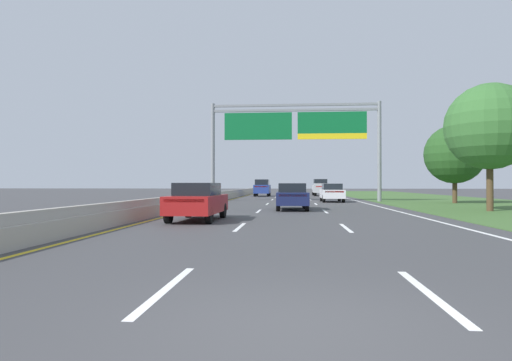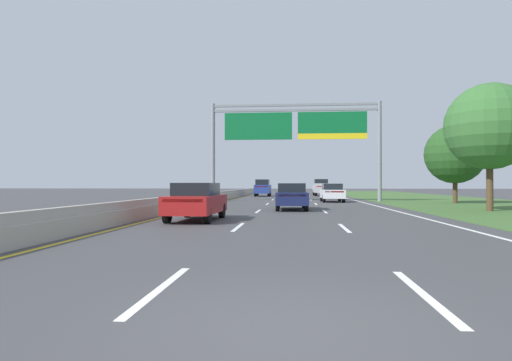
{
  "view_description": "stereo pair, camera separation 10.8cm",
  "coord_description": "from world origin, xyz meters",
  "px_view_note": "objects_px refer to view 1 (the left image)",
  "views": [
    {
      "loc": [
        -0.05,
        -4.61,
        1.51
      ],
      "look_at": [
        -2.73,
        28.51,
        1.8
      ],
      "focal_mm": 30.22,
      "sensor_mm": 36.0,
      "label": 1
    },
    {
      "loc": [
        0.05,
        -4.6,
        1.51
      ],
      "look_at": [
        -2.73,
        28.51,
        1.8
      ],
      "focal_mm": 30.22,
      "sensor_mm": 36.0,
      "label": 2
    }
  ],
  "objects_px": {
    "roadside_tree_mid": "(455,154)",
    "roadside_tree_near": "(490,127)",
    "pickup_truck_silver": "(321,188)",
    "car_blue_left_lane_suv": "(262,188)",
    "overhead_sign_gantry": "(295,131)",
    "car_red_left_lane_sedan": "(198,201)",
    "car_navy_centre_lane_sedan": "(292,196)",
    "car_white_right_lane_sedan": "(332,192)"
  },
  "relations": [
    {
      "from": "roadside_tree_mid",
      "to": "roadside_tree_near",
      "type": "bearing_deg",
      "value": -100.37
    },
    {
      "from": "roadside_tree_near",
      "to": "roadside_tree_mid",
      "type": "distance_m",
      "value": 10.47
    },
    {
      "from": "pickup_truck_silver",
      "to": "car_blue_left_lane_suv",
      "type": "bearing_deg",
      "value": 111.91
    },
    {
      "from": "overhead_sign_gantry",
      "to": "car_red_left_lane_sedan",
      "type": "relative_size",
      "value": 3.39
    },
    {
      "from": "car_navy_centre_lane_sedan",
      "to": "roadside_tree_mid",
      "type": "distance_m",
      "value": 16.4
    },
    {
      "from": "car_red_left_lane_sedan",
      "to": "pickup_truck_silver",
      "type": "bearing_deg",
      "value": -9.98
    },
    {
      "from": "car_red_left_lane_sedan",
      "to": "car_blue_left_lane_suv",
      "type": "xyz_separation_m",
      "value": [
        0.29,
        36.62,
        0.28
      ]
    },
    {
      "from": "pickup_truck_silver",
      "to": "car_navy_centre_lane_sedan",
      "type": "height_order",
      "value": "pickup_truck_silver"
    },
    {
      "from": "pickup_truck_silver",
      "to": "car_navy_centre_lane_sedan",
      "type": "bearing_deg",
      "value": 172.18
    },
    {
      "from": "car_blue_left_lane_suv",
      "to": "pickup_truck_silver",
      "type": "bearing_deg",
      "value": -66.9
    },
    {
      "from": "car_red_left_lane_sedan",
      "to": "car_navy_centre_lane_sedan",
      "type": "xyz_separation_m",
      "value": [
        3.95,
        7.83,
        0.0
      ]
    },
    {
      "from": "car_red_left_lane_sedan",
      "to": "car_navy_centre_lane_sedan",
      "type": "distance_m",
      "value": 8.77
    },
    {
      "from": "car_red_left_lane_sedan",
      "to": "car_white_right_lane_sedan",
      "type": "xyz_separation_m",
      "value": [
        7.42,
        19.62,
        0.0
      ]
    },
    {
      "from": "pickup_truck_silver",
      "to": "roadside_tree_near",
      "type": "bearing_deg",
      "value": -168.53
    },
    {
      "from": "car_white_right_lane_sedan",
      "to": "car_red_left_lane_sedan",
      "type": "bearing_deg",
      "value": 159.33
    },
    {
      "from": "car_red_left_lane_sedan",
      "to": "roadside_tree_mid",
      "type": "height_order",
      "value": "roadside_tree_mid"
    },
    {
      "from": "car_white_right_lane_sedan",
      "to": "car_navy_centre_lane_sedan",
      "type": "distance_m",
      "value": 12.29
    },
    {
      "from": "roadside_tree_near",
      "to": "car_white_right_lane_sedan",
      "type": "bearing_deg",
      "value": 121.34
    },
    {
      "from": "overhead_sign_gantry",
      "to": "car_navy_centre_lane_sedan",
      "type": "distance_m",
      "value": 13.68
    },
    {
      "from": "pickup_truck_silver",
      "to": "car_blue_left_lane_suv",
      "type": "xyz_separation_m",
      "value": [
        -7.56,
        -3.18,
        0.02
      ]
    },
    {
      "from": "car_white_right_lane_sedan",
      "to": "car_navy_centre_lane_sedan",
      "type": "relative_size",
      "value": 0.99
    },
    {
      "from": "roadside_tree_near",
      "to": "car_blue_left_lane_suv",
      "type": "bearing_deg",
      "value": 116.54
    },
    {
      "from": "pickup_truck_silver",
      "to": "car_red_left_lane_sedan",
      "type": "distance_m",
      "value": 40.56
    },
    {
      "from": "car_red_left_lane_sedan",
      "to": "roadside_tree_mid",
      "type": "xyz_separation_m",
      "value": [
        16.85,
        17.48,
        3.07
      ]
    },
    {
      "from": "pickup_truck_silver",
      "to": "overhead_sign_gantry",
      "type": "bearing_deg",
      "value": 168.61
    },
    {
      "from": "pickup_truck_silver",
      "to": "car_navy_centre_lane_sedan",
      "type": "relative_size",
      "value": 1.22
    },
    {
      "from": "overhead_sign_gantry",
      "to": "pickup_truck_silver",
      "type": "height_order",
      "value": "overhead_sign_gantry"
    },
    {
      "from": "car_blue_left_lane_suv",
      "to": "car_red_left_lane_sedan",
      "type": "bearing_deg",
      "value": 179.87
    },
    {
      "from": "pickup_truck_silver",
      "to": "car_red_left_lane_sedan",
      "type": "bearing_deg",
      "value": 167.97
    },
    {
      "from": "car_white_right_lane_sedan",
      "to": "roadside_tree_near",
      "type": "relative_size",
      "value": 0.62
    },
    {
      "from": "car_navy_centre_lane_sedan",
      "to": "pickup_truck_silver",
      "type": "bearing_deg",
      "value": -8.11
    },
    {
      "from": "car_blue_left_lane_suv",
      "to": "roadside_tree_mid",
      "type": "height_order",
      "value": "roadside_tree_mid"
    },
    {
      "from": "overhead_sign_gantry",
      "to": "roadside_tree_near",
      "type": "bearing_deg",
      "value": -50.8
    },
    {
      "from": "car_red_left_lane_sedan",
      "to": "roadside_tree_near",
      "type": "relative_size",
      "value": 0.62
    },
    {
      "from": "overhead_sign_gantry",
      "to": "car_blue_left_lane_suv",
      "type": "distance_m",
      "value": 17.5
    },
    {
      "from": "pickup_truck_silver",
      "to": "car_red_left_lane_sedan",
      "type": "xyz_separation_m",
      "value": [
        -7.85,
        -39.79,
        -0.26
      ]
    },
    {
      "from": "car_white_right_lane_sedan",
      "to": "roadside_tree_mid",
      "type": "relative_size",
      "value": 0.71
    },
    {
      "from": "overhead_sign_gantry",
      "to": "roadside_tree_mid",
      "type": "height_order",
      "value": "overhead_sign_gantry"
    },
    {
      "from": "overhead_sign_gantry",
      "to": "car_white_right_lane_sedan",
      "type": "xyz_separation_m",
      "value": [
        3.17,
        -0.75,
        -5.45
      ]
    },
    {
      "from": "pickup_truck_silver",
      "to": "roadside_tree_near",
      "type": "relative_size",
      "value": 0.76
    },
    {
      "from": "car_white_right_lane_sedan",
      "to": "car_blue_left_lane_suv",
      "type": "xyz_separation_m",
      "value": [
        -7.13,
        16.99,
        0.28
      ]
    },
    {
      "from": "roadside_tree_near",
      "to": "roadside_tree_mid",
      "type": "bearing_deg",
      "value": 79.63
    }
  ]
}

